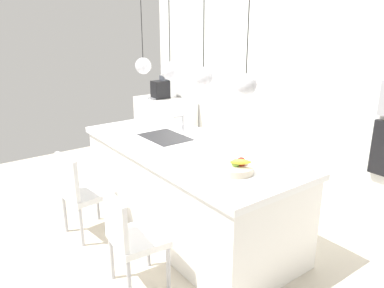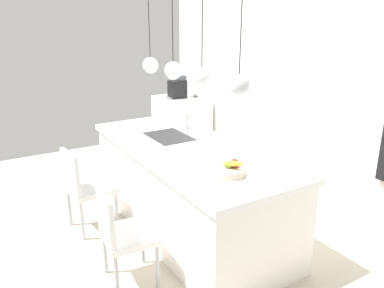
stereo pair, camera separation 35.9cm
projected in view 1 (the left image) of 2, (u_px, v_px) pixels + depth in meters
floor at (187, 227)px, 4.17m from camera, size 6.60×6.60×0.00m
back_wall at (295, 93)px, 4.71m from camera, size 6.00×0.10×2.60m
kitchen_island at (186, 188)px, 4.03m from camera, size 2.61×1.08×0.93m
sink_basin at (165, 138)px, 4.18m from camera, size 0.56×0.40×0.02m
faucet at (181, 122)px, 4.26m from camera, size 0.02×0.17×0.22m
fruit_bowl at (236, 168)px, 3.20m from camera, size 0.31×0.31×0.14m
side_counter at (165, 124)px, 6.60m from camera, size 1.10×0.60×0.87m
coffee_machine at (160, 89)px, 6.50m from camera, size 0.20×0.35×0.38m
chair_near at (82, 190)px, 3.89m from camera, size 0.47×0.48×0.90m
chair_middle at (131, 235)px, 3.10m from camera, size 0.48×0.44×0.87m
pendant_light_left at (143, 66)px, 4.28m from camera, size 0.18×0.18×0.78m
pendant_light_center_left at (170, 71)px, 3.86m from camera, size 0.18×0.18×0.78m
pendant_light_center_right at (203, 77)px, 3.45m from camera, size 0.18×0.18×0.78m
pendant_light_right at (246, 85)px, 3.04m from camera, size 0.18×0.18×0.78m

